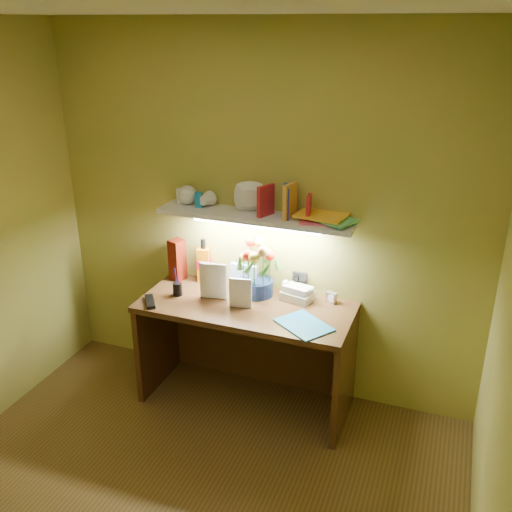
% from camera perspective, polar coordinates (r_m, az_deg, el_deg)
% --- Properties ---
extents(desk, '(1.40, 0.60, 0.75)m').
position_cam_1_polar(desk, '(3.91, -1.02, -9.78)').
color(desk, '#3E1C10').
rests_on(desk, ground).
extents(flower_bouquet, '(0.29, 0.29, 0.38)m').
position_cam_1_polar(flower_bouquet, '(3.78, 0.14, -1.28)').
color(flower_bouquet, '#0E1C3A').
rests_on(flower_bouquet, desk).
extents(telephone, '(0.22, 0.19, 0.12)m').
position_cam_1_polar(telephone, '(3.78, 4.21, -3.57)').
color(telephone, beige).
rests_on(telephone, desk).
extents(desk_clock, '(0.08, 0.06, 0.07)m').
position_cam_1_polar(desk_clock, '(3.78, 7.56, -4.13)').
color(desk_clock, silver).
rests_on(desk_clock, desk).
extents(whisky_bottle, '(0.10, 0.10, 0.31)m').
position_cam_1_polar(whisky_bottle, '(4.02, -5.25, -0.42)').
color(whisky_bottle, '#C46507').
rests_on(whisky_bottle, desk).
extents(whisky_box, '(0.12, 0.12, 0.29)m').
position_cam_1_polar(whisky_box, '(4.08, -7.88, -0.35)').
color(whisky_box, '#5A1307').
rests_on(whisky_box, desk).
extents(pen_cup, '(0.08, 0.08, 0.15)m').
position_cam_1_polar(pen_cup, '(3.86, -7.88, -2.87)').
color(pen_cup, black).
rests_on(pen_cup, desk).
extents(art_card, '(0.19, 0.05, 0.19)m').
position_cam_1_polar(art_card, '(3.88, -1.30, -2.20)').
color(art_card, white).
rests_on(art_card, desk).
extents(tv_remote, '(0.15, 0.18, 0.02)m').
position_cam_1_polar(tv_remote, '(3.81, -10.54, -4.50)').
color(tv_remote, black).
rests_on(tv_remote, desk).
extents(blue_folder, '(0.39, 0.37, 0.01)m').
position_cam_1_polar(blue_folder, '(3.50, 4.82, -6.89)').
color(blue_folder, '#1A83C7').
rests_on(blue_folder, desk).
extents(desk_book_a, '(0.19, 0.04, 0.25)m').
position_cam_1_polar(desk_book_a, '(3.80, -5.64, -2.36)').
color(desk_book_a, white).
rests_on(desk_book_a, desk).
extents(desk_book_b, '(0.15, 0.03, 0.20)m').
position_cam_1_polar(desk_book_b, '(3.67, -2.70, -3.61)').
color(desk_book_b, white).
rests_on(desk_book_b, desk).
extents(wall_shelf, '(1.32, 0.30, 0.25)m').
position_cam_1_polar(wall_shelf, '(3.65, 0.09, 4.49)').
color(wall_shelf, white).
rests_on(wall_shelf, ground).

